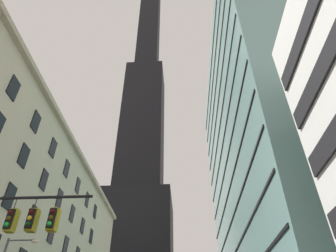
# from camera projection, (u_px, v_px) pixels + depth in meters

# --- Properties ---
(dark_skyscraper) EXTENTS (22.77, 22.77, 202.21)m
(dark_skyscraper) POSITION_uv_depth(u_px,v_px,m) (141.00, 154.00, 110.70)
(dark_skyscraper) COLOR black
(dark_skyscraper) RESTS_ON ground
(glass_office_midrise) EXTENTS (19.83, 44.27, 51.69)m
(glass_office_midrise) POSITION_uv_depth(u_px,v_px,m) (287.00, 158.00, 46.37)
(glass_office_midrise) COLOR gray
(glass_office_midrise) RESTS_ON ground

